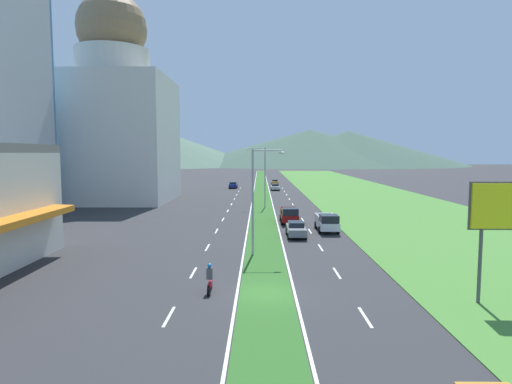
# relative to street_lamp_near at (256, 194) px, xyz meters

# --- Properties ---
(ground_plane) EXTENTS (600.00, 600.00, 0.00)m
(ground_plane) POSITION_rel_street_lamp_near_xyz_m (0.66, -9.94, -5.10)
(ground_plane) COLOR #2D2D30
(grass_median) EXTENTS (3.20, 240.00, 0.06)m
(grass_median) POSITION_rel_street_lamp_near_xyz_m (0.66, 50.06, -5.07)
(grass_median) COLOR #2D6023
(grass_median) RESTS_ON ground_plane
(grass_verge_right) EXTENTS (24.00, 240.00, 0.06)m
(grass_verge_right) POSITION_rel_street_lamp_near_xyz_m (21.26, 50.06, -5.07)
(grass_verge_right) COLOR #477F33
(grass_verge_right) RESTS_ON ground_plane
(lane_dash_left_2) EXTENTS (0.16, 2.80, 0.01)m
(lane_dash_left_2) POSITION_rel_street_lamp_near_xyz_m (-4.44, -13.54, -5.09)
(lane_dash_left_2) COLOR silver
(lane_dash_left_2) RESTS_ON ground_plane
(lane_dash_left_3) EXTENTS (0.16, 2.80, 0.01)m
(lane_dash_left_3) POSITION_rel_street_lamp_near_xyz_m (-4.44, -5.35, -5.09)
(lane_dash_left_3) COLOR silver
(lane_dash_left_3) RESTS_ON ground_plane
(lane_dash_left_4) EXTENTS (0.16, 2.80, 0.01)m
(lane_dash_left_4) POSITION_rel_street_lamp_near_xyz_m (-4.44, 2.85, -5.09)
(lane_dash_left_4) COLOR silver
(lane_dash_left_4) RESTS_ON ground_plane
(lane_dash_left_5) EXTENTS (0.16, 2.80, 0.01)m
(lane_dash_left_5) POSITION_rel_street_lamp_near_xyz_m (-4.44, 11.05, -5.09)
(lane_dash_left_5) COLOR silver
(lane_dash_left_5) RESTS_ON ground_plane
(lane_dash_left_6) EXTENTS (0.16, 2.80, 0.01)m
(lane_dash_left_6) POSITION_rel_street_lamp_near_xyz_m (-4.44, 19.24, -5.09)
(lane_dash_left_6) COLOR silver
(lane_dash_left_6) RESTS_ON ground_plane
(lane_dash_left_7) EXTENTS (0.16, 2.80, 0.01)m
(lane_dash_left_7) POSITION_rel_street_lamp_near_xyz_m (-4.44, 27.44, -5.09)
(lane_dash_left_7) COLOR silver
(lane_dash_left_7) RESTS_ON ground_plane
(lane_dash_left_8) EXTENTS (0.16, 2.80, 0.01)m
(lane_dash_left_8) POSITION_rel_street_lamp_near_xyz_m (-4.44, 35.64, -5.09)
(lane_dash_left_8) COLOR silver
(lane_dash_left_8) RESTS_ON ground_plane
(lane_dash_left_9) EXTENTS (0.16, 2.80, 0.01)m
(lane_dash_left_9) POSITION_rel_street_lamp_near_xyz_m (-4.44, 43.83, -5.09)
(lane_dash_left_9) COLOR silver
(lane_dash_left_9) RESTS_ON ground_plane
(lane_dash_left_10) EXTENTS (0.16, 2.80, 0.01)m
(lane_dash_left_10) POSITION_rel_street_lamp_near_xyz_m (-4.44, 52.03, -5.09)
(lane_dash_left_10) COLOR silver
(lane_dash_left_10) RESTS_ON ground_plane
(lane_dash_left_11) EXTENTS (0.16, 2.80, 0.01)m
(lane_dash_left_11) POSITION_rel_street_lamp_near_xyz_m (-4.44, 60.23, -5.09)
(lane_dash_left_11) COLOR silver
(lane_dash_left_11) RESTS_ON ground_plane
(lane_dash_left_12) EXTENTS (0.16, 2.80, 0.01)m
(lane_dash_left_12) POSITION_rel_street_lamp_near_xyz_m (-4.44, 68.42, -5.09)
(lane_dash_left_12) COLOR silver
(lane_dash_left_12) RESTS_ON ground_plane
(lane_dash_right_2) EXTENTS (0.16, 2.80, 0.01)m
(lane_dash_right_2) POSITION_rel_street_lamp_near_xyz_m (5.76, -13.54, -5.09)
(lane_dash_right_2) COLOR silver
(lane_dash_right_2) RESTS_ON ground_plane
(lane_dash_right_3) EXTENTS (0.16, 2.80, 0.01)m
(lane_dash_right_3) POSITION_rel_street_lamp_near_xyz_m (5.76, -5.35, -5.09)
(lane_dash_right_3) COLOR silver
(lane_dash_right_3) RESTS_ON ground_plane
(lane_dash_right_4) EXTENTS (0.16, 2.80, 0.01)m
(lane_dash_right_4) POSITION_rel_street_lamp_near_xyz_m (5.76, 2.85, -5.09)
(lane_dash_right_4) COLOR silver
(lane_dash_right_4) RESTS_ON ground_plane
(lane_dash_right_5) EXTENTS (0.16, 2.80, 0.01)m
(lane_dash_right_5) POSITION_rel_street_lamp_near_xyz_m (5.76, 11.05, -5.09)
(lane_dash_right_5) COLOR silver
(lane_dash_right_5) RESTS_ON ground_plane
(lane_dash_right_6) EXTENTS (0.16, 2.80, 0.01)m
(lane_dash_right_6) POSITION_rel_street_lamp_near_xyz_m (5.76, 19.24, -5.09)
(lane_dash_right_6) COLOR silver
(lane_dash_right_6) RESTS_ON ground_plane
(lane_dash_right_7) EXTENTS (0.16, 2.80, 0.01)m
(lane_dash_right_7) POSITION_rel_street_lamp_near_xyz_m (5.76, 27.44, -5.09)
(lane_dash_right_7) COLOR silver
(lane_dash_right_7) RESTS_ON ground_plane
(lane_dash_right_8) EXTENTS (0.16, 2.80, 0.01)m
(lane_dash_right_8) POSITION_rel_street_lamp_near_xyz_m (5.76, 35.64, -5.09)
(lane_dash_right_8) COLOR silver
(lane_dash_right_8) RESTS_ON ground_plane
(lane_dash_right_9) EXTENTS (0.16, 2.80, 0.01)m
(lane_dash_right_9) POSITION_rel_street_lamp_near_xyz_m (5.76, 43.83, -5.09)
(lane_dash_right_9) COLOR silver
(lane_dash_right_9) RESTS_ON ground_plane
(lane_dash_right_10) EXTENTS (0.16, 2.80, 0.01)m
(lane_dash_right_10) POSITION_rel_street_lamp_near_xyz_m (5.76, 52.03, -5.09)
(lane_dash_right_10) COLOR silver
(lane_dash_right_10) RESTS_ON ground_plane
(lane_dash_right_11) EXTENTS (0.16, 2.80, 0.01)m
(lane_dash_right_11) POSITION_rel_street_lamp_near_xyz_m (5.76, 60.23, -5.09)
(lane_dash_right_11) COLOR silver
(lane_dash_right_11) RESTS_ON ground_plane
(lane_dash_right_12) EXTENTS (0.16, 2.80, 0.01)m
(lane_dash_right_12) POSITION_rel_street_lamp_near_xyz_m (5.76, 68.42, -5.09)
(lane_dash_right_12) COLOR silver
(lane_dash_right_12) RESTS_ON ground_plane
(edge_line_median_left) EXTENTS (0.16, 240.00, 0.01)m
(edge_line_median_left) POSITION_rel_street_lamp_near_xyz_m (-1.09, 50.06, -5.09)
(edge_line_median_left) COLOR silver
(edge_line_median_left) RESTS_ON ground_plane
(edge_line_median_right) EXTENTS (0.16, 240.00, 0.01)m
(edge_line_median_right) POSITION_rel_street_lamp_near_xyz_m (2.41, 50.06, -5.09)
(edge_line_median_right) COLOR silver
(edge_line_median_right) RESTS_ON ground_plane
(domed_building) EXTENTS (19.42, 19.42, 35.90)m
(domed_building) POSITION_rel_street_lamp_near_xyz_m (-25.30, 40.83, 9.70)
(domed_building) COLOR silver
(domed_building) RESTS_ON ground_plane
(midrise_colored) EXTENTS (14.30, 14.30, 22.86)m
(midrise_colored) POSITION_rel_street_lamp_near_xyz_m (-28.53, 62.44, 6.33)
(midrise_colored) COLOR #B7B2A8
(midrise_colored) RESTS_ON ground_plane
(hill_far_left) EXTENTS (186.43, 186.43, 32.26)m
(hill_far_left) POSITION_rel_street_lamp_near_xyz_m (-93.49, 269.92, 11.03)
(hill_far_left) COLOR #516B56
(hill_far_left) RESTS_ON ground_plane
(hill_far_center) EXTENTS (185.78, 185.78, 25.49)m
(hill_far_center) POSITION_rel_street_lamp_near_xyz_m (36.63, 280.50, 7.65)
(hill_far_center) COLOR #3D5647
(hill_far_center) RESTS_ON ground_plane
(hill_far_right) EXTENTS (161.59, 161.59, 24.20)m
(hill_far_right) POSITION_rel_street_lamp_near_xyz_m (63.57, 274.60, 7.00)
(hill_far_right) COLOR #3D5647
(hill_far_right) RESTS_ON ground_plane
(street_lamp_near) EXTENTS (2.74, 0.28, 8.85)m
(street_lamp_near) POSITION_rel_street_lamp_near_xyz_m (0.00, 0.00, 0.00)
(street_lamp_near) COLOR #99999E
(street_lamp_near) RESTS_ON ground_plane
(street_lamp_mid) EXTENTS (2.96, 0.48, 9.32)m
(street_lamp_mid) POSITION_rel_street_lamp_near_xyz_m (0.76, 31.11, 0.26)
(street_lamp_mid) COLOR #99999E
(street_lamp_mid) RESTS_ON ground_plane
(billboard_roadside) EXTENTS (4.62, 0.28, 6.92)m
(billboard_roadside) POSITION_rel_street_lamp_near_xyz_m (14.18, -11.52, 0.10)
(billboard_roadside) COLOR #4C4C51
(billboard_roadside) RESTS_ON ground_plane
(car_0) EXTENTS (1.94, 4.51, 1.51)m
(car_0) POSITION_rel_street_lamp_near_xyz_m (3.98, 8.01, -4.32)
(car_0) COLOR slate
(car_0) RESTS_ON ground_plane
(car_1) EXTENTS (1.99, 4.74, 1.43)m
(car_1) POSITION_rel_street_lamp_near_xyz_m (3.81, 63.15, -4.36)
(car_1) COLOR #B2B2B7
(car_1) RESTS_ON ground_plane
(car_2) EXTENTS (1.90, 4.43, 1.41)m
(car_2) POSITION_rel_street_lamp_near_xyz_m (4.30, 79.39, -4.36)
(car_2) COLOR #C6842D
(car_2) RESTS_ON ground_plane
(car_3) EXTENTS (2.01, 4.35, 1.53)m
(car_3) POSITION_rel_street_lamp_near_xyz_m (-6.19, 68.23, -4.31)
(car_3) COLOR navy
(car_3) RESTS_ON ground_plane
(pickup_truck_0) EXTENTS (2.18, 5.40, 2.00)m
(pickup_truck_0) POSITION_rel_street_lamp_near_xyz_m (3.88, 16.43, -4.11)
(pickup_truck_0) COLOR maroon
(pickup_truck_0) RESTS_ON ground_plane
(pickup_truck_1) EXTENTS (2.18, 5.40, 2.00)m
(pickup_truck_1) POSITION_rel_street_lamp_near_xyz_m (7.59, 10.89, -4.11)
(pickup_truck_1) COLOR silver
(pickup_truck_1) RESTS_ON ground_plane
(motorcycle_rider) EXTENTS (0.36, 2.00, 1.80)m
(motorcycle_rider) POSITION_rel_street_lamp_near_xyz_m (-2.76, -9.63, -4.35)
(motorcycle_rider) COLOR black
(motorcycle_rider) RESTS_ON ground_plane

